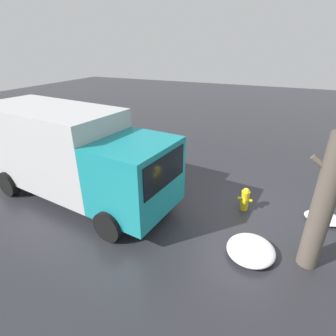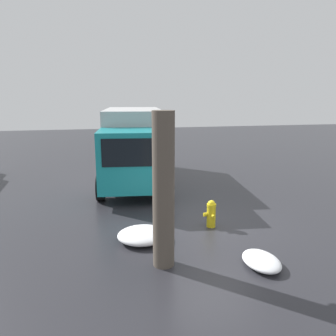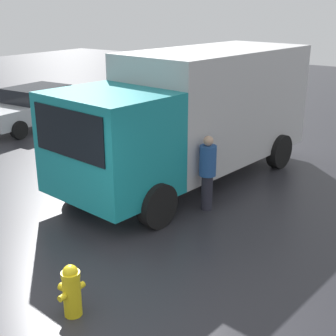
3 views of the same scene
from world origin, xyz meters
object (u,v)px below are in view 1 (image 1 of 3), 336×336
(fire_hydrant, at_px, (245,199))
(pedestrian, at_px, (129,167))
(delivery_truck, at_px, (70,152))
(tree_trunk, at_px, (323,205))

(fire_hydrant, xyz_separation_m, pedestrian, (4.18, 0.30, 0.48))
(fire_hydrant, bearing_deg, delivery_truck, -75.77)
(tree_trunk, xyz_separation_m, pedestrian, (6.00, -1.46, -0.82))
(fire_hydrant, relative_size, delivery_truck, 0.11)
(tree_trunk, height_order, delivery_truck, tree_trunk)
(pedestrian, bearing_deg, fire_hydrant, 162.25)
(fire_hydrant, distance_m, tree_trunk, 2.85)
(delivery_truck, relative_size, pedestrian, 4.53)
(tree_trunk, relative_size, delivery_truck, 0.46)
(fire_hydrant, bearing_deg, pedestrian, -86.97)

